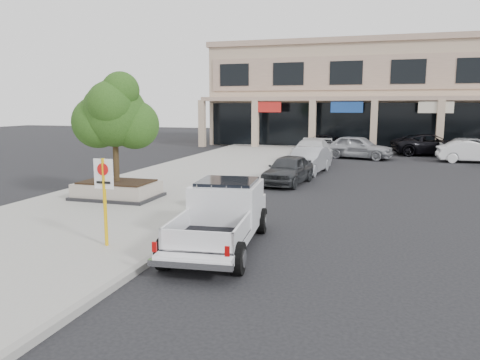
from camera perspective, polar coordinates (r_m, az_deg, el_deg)
name	(u,v)px	position (r m, az deg, el deg)	size (l,w,h in m)	color
ground	(246,236)	(13.80, 0.75, -6.82)	(120.00, 120.00, 0.00)	black
sidewalk	(166,189)	(21.21, -9.07, -1.06)	(8.00, 52.00, 0.15)	gray
curb	(250,194)	(19.82, 1.27, -1.67)	(0.20, 52.00, 0.15)	gray
strip_mall	(433,94)	(46.89, 22.51, 9.65)	(40.55, 12.43, 9.50)	tan
planter	(117,190)	(19.11, -14.72, -1.16)	(3.20, 2.20, 0.68)	black
planter_tree	(119,115)	(18.88, -14.49, 7.70)	(2.90, 2.55, 4.00)	black
no_parking_sign	(104,190)	(12.55, -16.22, -1.16)	(0.55, 0.09, 2.30)	#EAB10C
hedge	(210,195)	(16.74, -3.65, -1.82)	(1.10, 0.99, 0.94)	#1A4915
pickup_truck	(219,217)	(12.43, -2.56, -4.57)	(2.01, 5.43, 1.71)	silver
curb_car_a	(288,170)	(22.68, 5.89, 1.27)	(1.66, 4.12, 1.40)	#2B2D30
curb_car_b	(308,160)	(26.33, 8.33, 2.39)	(1.55, 4.45, 1.47)	#A7A9AF
curb_car_c	(311,153)	(29.65, 8.63, 3.29)	(2.28, 5.62, 1.63)	silver
curb_car_d	(323,145)	(36.97, 10.11, 4.28)	(2.44, 5.29, 1.47)	black
lot_car_a	(358,147)	(34.26, 14.17, 3.92)	(1.96, 4.87, 1.66)	#A2A4AA
lot_car_b	(472,152)	(34.60, 26.41, 3.09)	(1.50, 4.31, 1.42)	silver
lot_car_d	(431,145)	(38.32, 22.28, 4.00)	(2.66, 5.76, 1.60)	black
lot_car_e	(473,148)	(37.05, 26.51, 3.55)	(1.87, 4.64, 1.58)	#94979B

